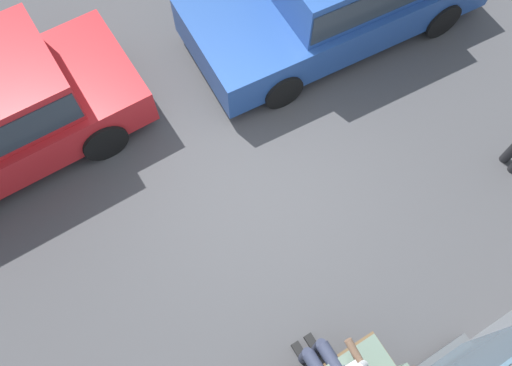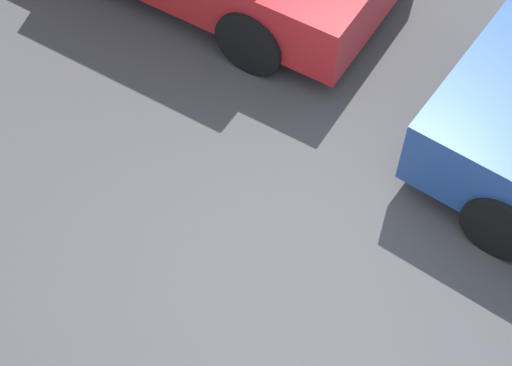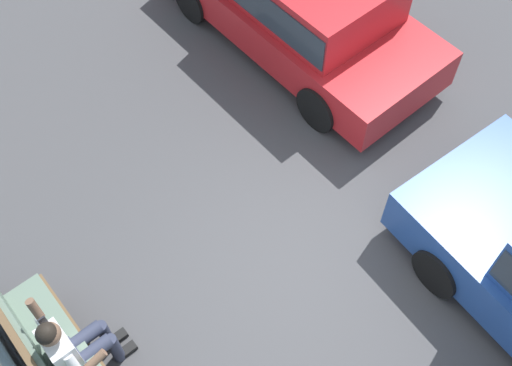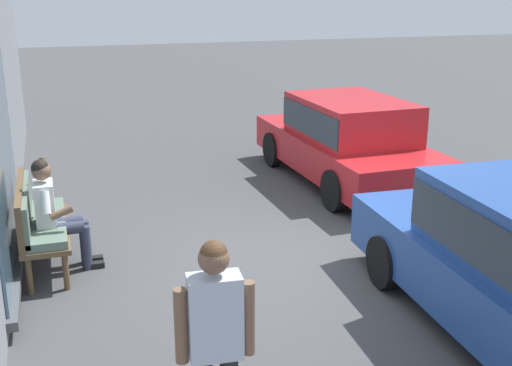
{
  "view_description": "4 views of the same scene",
  "coord_description": "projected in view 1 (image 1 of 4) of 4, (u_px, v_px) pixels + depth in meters",
  "views": [
    {
      "loc": [
        1.55,
        2.6,
        6.17
      ],
      "look_at": [
        0.35,
        0.61,
        1.23
      ],
      "focal_mm": 35.0,
      "sensor_mm": 36.0,
      "label": 1
    },
    {
      "loc": [
        -1.04,
        2.6,
        5.14
      ],
      "look_at": [
        0.53,
        0.17,
        0.88
      ],
      "focal_mm": 55.0,
      "sensor_mm": 36.0,
      "label": 2
    },
    {
      "loc": [
        -1.99,
        2.6,
        6.69
      ],
      "look_at": [
        0.92,
        0.2,
        0.85
      ],
      "focal_mm": 45.0,
      "sensor_mm": 36.0,
      "label": 3
    },
    {
      "loc": [
        -6.83,
        2.6,
        3.32
      ],
      "look_at": [
        0.26,
        0.31,
        0.99
      ],
      "focal_mm": 45.0,
      "sensor_mm": 36.0,
      "label": 4
    }
  ],
  "objects": [
    {
      "name": "ground_plane",
      "position": [
        255.0,
        175.0,
        6.87
      ],
      "size": [
        60.0,
        60.0,
        0.0
      ],
      "primitive_type": "plane",
      "color": "#424244"
    }
  ]
}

